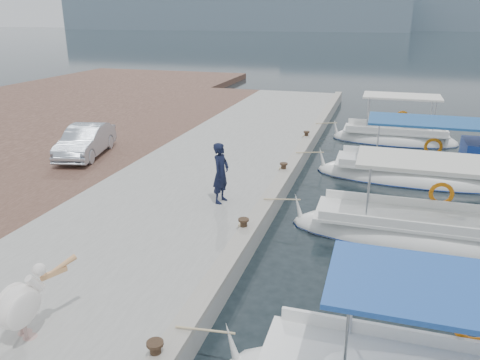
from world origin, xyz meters
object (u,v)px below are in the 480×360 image
object	(u,v)px
pelican	(21,304)
fisherman	(221,173)
fishing_caique_e	(394,139)
parked_car	(85,141)
fishing_caique_d	(427,175)
fishing_caique_c	(429,235)

from	to	relation	value
pelican	fisherman	size ratio (longest dim) A/B	0.87
fishing_caique_e	parked_car	xyz separation A→B (m)	(-11.70, -7.82, 0.98)
fishing_caique_e	fisherman	distance (m)	12.03
fishing_caique_d	parked_car	bearing A→B (deg)	-169.63
fisherman	parked_car	bearing A→B (deg)	74.50
fishing_caique_d	fisherman	bearing A→B (deg)	-138.95
fishing_caique_d	pelican	size ratio (longest dim) A/B	5.02
fishing_caique_d	fisherman	size ratio (longest dim) A/B	4.35
pelican	parked_car	bearing A→B (deg)	118.92
fishing_caique_c	pelican	bearing A→B (deg)	-135.21
fishing_caique_c	pelican	xyz separation A→B (m)	(-7.09, -7.04, 1.01)
fishing_caique_e	fisherman	size ratio (longest dim) A/B	3.22
fishing_caique_c	fishing_caique_e	xyz separation A→B (m)	(-0.82, 10.62, 0.00)
fisherman	parked_car	xyz separation A→B (m)	(-6.66, 3.02, -0.30)
fishing_caique_e	pelican	distance (m)	18.77
fishing_caique_d	fisherman	world-z (taller)	fisherman
fishing_caique_c	fisherman	bearing A→B (deg)	-177.80
fishing_caique_d	fishing_caique_e	world-z (taller)	same
fishing_caique_e	pelican	bearing A→B (deg)	-109.55
fishing_caique_d	parked_car	size ratio (longest dim) A/B	2.15
fishing_caique_d	fishing_caique_e	size ratio (longest dim) A/B	1.35
parked_car	fishing_caique_e	bearing A→B (deg)	20.69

